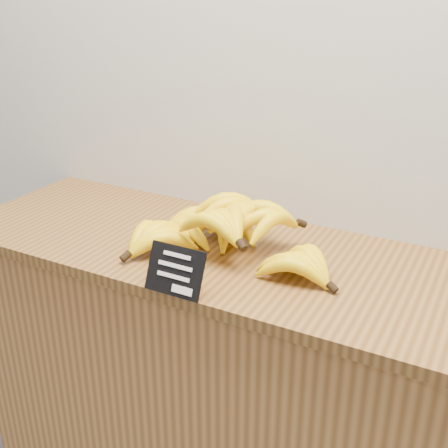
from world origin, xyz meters
TOP-DOWN VIEW (x-y plane):
  - counter at (0.10, 2.75)m, footprint 1.46×0.50m
  - counter_top at (0.10, 2.75)m, footprint 1.56×0.54m
  - chalkboard_sign at (0.09, 2.50)m, footprint 0.14×0.05m
  - banana_pile at (0.08, 2.74)m, footprint 0.60×0.36m

SIDE VIEW (x-z plane):
  - counter at x=0.10m, z-range 0.00..0.90m
  - counter_top at x=0.10m, z-range 0.90..0.93m
  - chalkboard_sign at x=0.09m, z-range 0.93..1.03m
  - banana_pile at x=0.08m, z-range 0.92..1.05m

